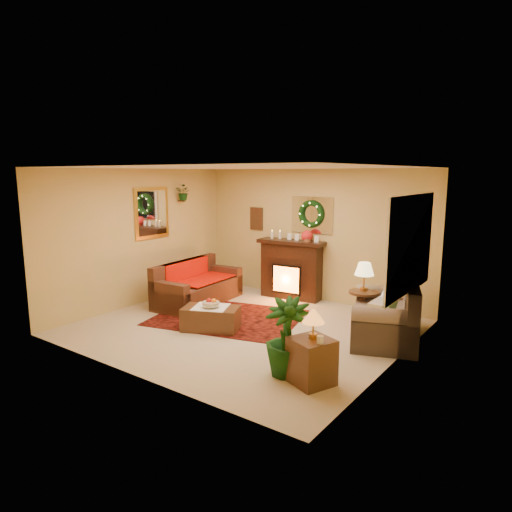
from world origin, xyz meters
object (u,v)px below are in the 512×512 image
Objects in this scene: side_table_round at (363,309)px; coffee_table at (211,317)px; sofa at (198,281)px; end_table_square at (312,362)px; fireplace at (292,271)px; loveseat at (385,312)px.

side_table_round is 2.49m from coffee_table.
sofa reaches higher than end_table_square.
end_table_square is (2.23, -3.17, -0.28)m from fireplace.
sofa is 3.24m from side_table_round.
fireplace is at bearing 64.95° from coffee_table.
coffee_table is (-0.04, -2.44, -0.34)m from fireplace.
loveseat is at bearing -29.02° from side_table_round.
sofa is 3.05× the size of side_table_round.
coffee_table is at bearing -172.56° from loveseat.
loveseat is at bearing 85.61° from end_table_square.
loveseat is at bearing -31.81° from fireplace.
fireplace is 1.96× the size of side_table_round.
end_table_square is 0.63× the size of coffee_table.
end_table_square is at bearing -42.23° from coffee_table.
coffee_table is (-2.42, -1.27, -0.21)m from loveseat.
side_table_round reaches higher than coffee_table.
side_table_round is (1.92, -0.91, -0.23)m from fireplace.
sofa is at bearing -171.42° from side_table_round.
sofa is at bearing 163.24° from loveseat.
end_table_square is (0.30, -2.26, -0.05)m from side_table_round.
fireplace is (1.28, 1.39, 0.12)m from sofa.
sofa is 3.94m from end_table_square.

